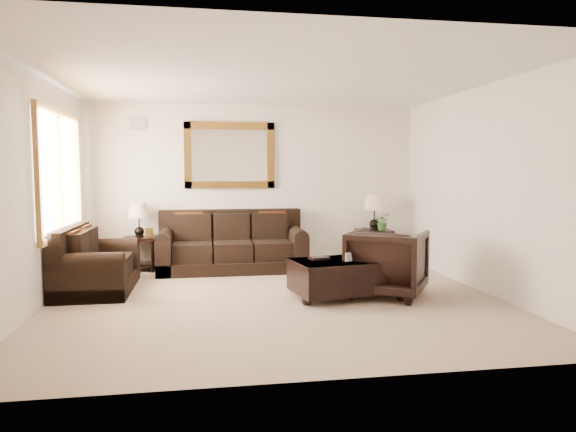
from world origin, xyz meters
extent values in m
cube|color=gray|center=(0.00, 0.00, 0.00)|extent=(5.50, 5.00, 0.01)
cube|color=white|center=(0.00, 0.00, 2.70)|extent=(5.50, 5.00, 0.01)
cube|color=silver|center=(0.00, 2.50, 1.35)|extent=(5.50, 0.01, 2.70)
cube|color=silver|center=(0.00, -2.50, 1.35)|extent=(5.50, 0.01, 2.70)
cube|color=silver|center=(-2.75, 0.00, 1.35)|extent=(0.01, 5.00, 2.70)
cube|color=silver|center=(2.75, 0.00, 1.35)|extent=(0.01, 5.00, 2.70)
cube|color=white|center=(-2.73, 0.90, 1.55)|extent=(0.01, 1.80, 1.50)
cube|color=brown|center=(-2.70, 0.90, 2.34)|extent=(0.06, 1.96, 0.08)
cube|color=brown|center=(-2.70, 0.90, 0.76)|extent=(0.06, 1.96, 0.08)
cube|color=brown|center=(-2.70, -0.04, 1.55)|extent=(0.06, 0.08, 1.50)
cube|color=brown|center=(-2.70, 1.84, 1.55)|extent=(0.06, 0.08, 1.50)
cube|color=brown|center=(-2.70, 0.90, 1.55)|extent=(0.05, 0.05, 1.50)
cube|color=#542F10|center=(-0.43, 2.46, 1.85)|extent=(1.50, 0.06, 1.10)
cube|color=white|center=(-0.43, 2.48, 1.85)|extent=(1.26, 0.01, 0.86)
cube|color=#999999|center=(-1.90, 2.48, 2.35)|extent=(0.25, 0.02, 0.18)
cube|color=black|center=(-0.43, 1.98, 0.10)|extent=(2.33, 1.00, 0.19)
cube|color=black|center=(-0.43, 2.36, 0.71)|extent=(2.33, 0.23, 0.48)
cube|color=black|center=(-1.05, 1.96, 0.33)|extent=(0.60, 0.82, 0.29)
cube|color=black|center=(-0.43, 1.96, 0.33)|extent=(0.60, 0.82, 0.29)
cube|color=black|center=(0.19, 1.96, 0.33)|extent=(0.60, 0.82, 0.29)
cube|color=black|center=(-1.48, 1.98, 0.28)|extent=(0.23, 1.00, 0.56)
cylinder|color=black|center=(-1.48, 1.98, 0.56)|extent=(0.23, 0.98, 0.23)
cube|color=black|center=(0.62, 1.98, 0.28)|extent=(0.23, 1.00, 0.56)
cylinder|color=black|center=(0.62, 1.98, 0.56)|extent=(0.23, 0.98, 0.23)
cube|color=#672B0D|center=(-1.11, 2.17, 0.71)|extent=(0.44, 0.20, 0.46)
cube|color=#672B0D|center=(0.25, 2.17, 0.71)|extent=(0.44, 0.20, 0.46)
cube|color=black|center=(-2.28, 0.87, 0.09)|extent=(0.91, 1.53, 0.17)
cube|color=black|center=(-2.62, 0.87, 0.65)|extent=(0.21, 1.53, 0.43)
cube|color=black|center=(-2.26, 0.60, 0.30)|extent=(0.75, 0.53, 0.26)
cube|color=black|center=(-2.26, 1.15, 0.30)|extent=(0.75, 0.53, 0.26)
cube|color=black|center=(-2.28, 0.21, 0.25)|extent=(0.91, 0.21, 0.51)
cylinder|color=black|center=(-2.28, 0.21, 0.51)|extent=(0.89, 0.21, 0.21)
cube|color=black|center=(-2.28, 1.53, 0.25)|extent=(0.91, 0.21, 0.51)
cylinder|color=black|center=(-2.28, 1.53, 0.51)|extent=(0.89, 0.21, 0.21)
cube|color=#672B0D|center=(-2.45, 0.55, 0.64)|extent=(0.18, 0.40, 0.41)
cube|color=#672B0D|center=(-2.45, 1.20, 0.64)|extent=(0.18, 0.40, 0.41)
cube|color=black|center=(-1.89, 2.21, 0.52)|extent=(0.49, 0.49, 0.04)
cube|color=black|center=(-1.89, 2.21, 0.11)|extent=(0.42, 0.42, 0.03)
cylinder|color=black|center=(-2.10, 2.00, 0.25)|extent=(0.04, 0.04, 0.49)
cylinder|color=black|center=(-1.68, 2.00, 0.25)|extent=(0.04, 0.04, 0.49)
cylinder|color=black|center=(-2.10, 2.42, 0.25)|extent=(0.04, 0.04, 0.49)
cylinder|color=black|center=(-1.68, 2.42, 0.25)|extent=(0.04, 0.04, 0.49)
sphere|color=black|center=(-1.89, 2.21, 0.63)|extent=(0.15, 0.15, 0.15)
cylinder|color=black|center=(-1.89, 2.21, 0.79)|extent=(0.02, 0.02, 0.32)
cone|color=tan|center=(-1.89, 2.21, 0.97)|extent=(0.34, 0.34, 0.23)
cube|color=#542F10|center=(-1.73, 2.12, 0.62)|extent=(0.14, 0.09, 0.15)
cube|color=black|center=(2.01, 2.19, 0.56)|extent=(0.54, 0.54, 0.05)
cube|color=black|center=(2.01, 2.19, 0.12)|extent=(0.46, 0.46, 0.03)
cylinder|color=black|center=(1.78, 1.96, 0.27)|extent=(0.05, 0.05, 0.54)
cylinder|color=black|center=(2.24, 1.96, 0.27)|extent=(0.05, 0.05, 0.54)
cylinder|color=black|center=(1.78, 2.42, 0.27)|extent=(0.05, 0.05, 0.54)
cylinder|color=black|center=(2.24, 2.42, 0.27)|extent=(0.05, 0.05, 0.54)
sphere|color=black|center=(2.01, 2.19, 0.69)|extent=(0.17, 0.17, 0.17)
cylinder|color=black|center=(2.01, 2.19, 0.86)|extent=(0.02, 0.02, 0.35)
cone|color=tan|center=(2.01, 2.19, 1.06)|extent=(0.37, 0.37, 0.26)
sphere|color=black|center=(0.33, -0.31, 0.05)|extent=(0.13, 0.13, 0.13)
sphere|color=black|center=(1.52, -0.31, 0.05)|extent=(0.13, 0.13, 0.13)
sphere|color=black|center=(0.33, 0.23, 0.05)|extent=(0.13, 0.13, 0.13)
sphere|color=black|center=(1.52, 0.23, 0.05)|extent=(0.13, 0.13, 0.13)
cube|color=black|center=(0.93, -0.04, 0.29)|extent=(1.51, 1.00, 0.39)
cube|color=black|center=(0.93, -0.04, 0.46)|extent=(1.54, 1.02, 0.04)
cube|color=black|center=(0.55, 0.02, 0.50)|extent=(0.26, 0.20, 0.03)
cube|color=black|center=(1.25, -0.09, 0.50)|extent=(0.24, 0.19, 0.03)
cube|color=white|center=(0.87, -0.15, 0.54)|extent=(0.12, 0.10, 0.11)
imported|color=black|center=(1.43, -0.02, 0.47)|extent=(1.22, 1.21, 0.93)
imported|color=#285D1F|center=(2.12, 2.09, 0.70)|extent=(0.35, 0.36, 0.23)
camera|label=1|loc=(-0.86, -6.18, 1.59)|focal=32.00mm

